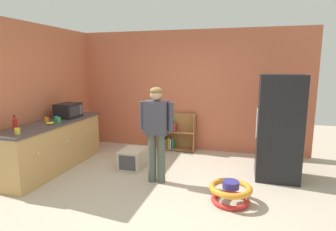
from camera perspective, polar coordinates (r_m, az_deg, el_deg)
The scene contains 16 objects.
ground_plane at distance 4.55m, azimuth -1.53°, elevation -14.89°, with size 12.00×12.00×0.00m, color #BEAE99.
back_wall at distance 6.41m, azimuth 4.60°, elevation 4.97°, with size 5.20×0.06×2.70m, color #C56546.
left_side_wall at distance 6.14m, azimuth -23.41°, elevation 3.94°, with size 0.06×2.99×2.70m, color #C76946.
kitchen_counter at distance 5.68m, azimuth -22.26°, elevation -5.66°, with size 0.65×2.34×0.90m.
refrigerator at distance 5.11m, azimuth 21.61°, elevation -2.26°, with size 0.73×0.68×1.78m.
bookshelf at distance 6.46m, azimuth 1.53°, elevation -3.80°, with size 0.80×0.28×0.85m.
standing_person at distance 4.55m, azimuth -2.36°, elevation -2.17°, with size 0.57×0.22×1.59m.
baby_walker at distance 4.20m, azimuth 12.57°, elevation -14.95°, with size 0.60×0.60×0.32m.
pet_carrier at distance 5.44m, azimuth -7.15°, elevation -8.63°, with size 0.42×0.55×0.36m.
microwave at distance 5.94m, azimuth -19.61°, elevation 0.99°, with size 0.37×0.48×0.28m.
banana_bunch at distance 5.33m, azimuth -22.66°, elevation -1.41°, with size 0.15×0.16×0.04m.
ketchup_bottle at distance 5.10m, azimuth -28.65°, elevation -1.57°, with size 0.07×0.07×0.25m.
green_cup at distance 5.45m, azimuth -21.35°, elevation -0.89°, with size 0.08×0.08×0.10m, color green.
orange_cup at distance 5.59m, azimuth -23.46°, elevation -0.77°, with size 0.08×0.08×0.10m, color orange.
yellow_cup at distance 4.81m, azimuth -28.27°, elevation -2.80°, with size 0.08×0.08×0.10m, color yellow.
teal_cup at distance 5.59m, azimuth -21.75°, elevation -0.65°, with size 0.08×0.08×0.10m, color teal.
Camera 1 is at (1.22, -3.93, 1.92)m, focal length 30.01 mm.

